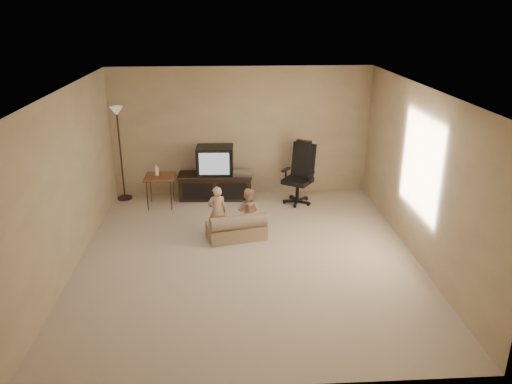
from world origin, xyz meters
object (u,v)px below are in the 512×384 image
(side_table, at_px, (159,177))
(floor_lamp, at_px, (119,133))
(tv_stand, at_px, (216,177))
(toddler_right, at_px, (248,211))
(child_sofa, at_px, (237,228))
(toddler_left, at_px, (217,211))
(office_chair, at_px, (299,181))

(side_table, height_order, floor_lamp, floor_lamp)
(tv_stand, bearing_deg, toddler_right, -69.26)
(toddler_right, bearing_deg, tv_stand, -47.67)
(child_sofa, height_order, toddler_right, toddler_right)
(floor_lamp, height_order, child_sofa, floor_lamp)
(toddler_right, bearing_deg, floor_lamp, -12.47)
(toddler_left, xyz_separation_m, toddler_right, (0.50, 0.02, -0.03))
(office_chair, bearing_deg, side_table, -144.09)
(side_table, distance_m, child_sofa, 2.08)
(toddler_right, bearing_deg, office_chair, -102.78)
(office_chair, height_order, floor_lamp, floor_lamp)
(side_table, relative_size, toddler_right, 1.01)
(tv_stand, distance_m, toddler_right, 1.78)
(floor_lamp, relative_size, toddler_right, 2.27)
(floor_lamp, bearing_deg, tv_stand, -1.88)
(child_sofa, xyz_separation_m, toddler_right, (0.19, 0.17, 0.22))
(office_chair, relative_size, child_sofa, 1.18)
(tv_stand, relative_size, toddler_left, 1.73)
(child_sofa, distance_m, toddler_right, 0.33)
(floor_lamp, xyz_separation_m, toddler_left, (1.84, -1.77, -0.89))
(floor_lamp, relative_size, toddler_left, 2.13)
(side_table, distance_m, floor_lamp, 1.14)
(office_chair, relative_size, floor_lamp, 0.66)
(floor_lamp, distance_m, child_sofa, 3.10)
(side_table, relative_size, floor_lamp, 0.45)
(tv_stand, distance_m, toddler_left, 1.72)
(office_chair, height_order, toddler_left, office_chair)
(side_table, bearing_deg, tv_stand, 19.69)
(tv_stand, height_order, toddler_left, tv_stand)
(child_sofa, xyz_separation_m, toddler_left, (-0.31, 0.15, 0.24))
(office_chair, height_order, toddler_right, office_chair)
(tv_stand, distance_m, side_table, 1.11)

